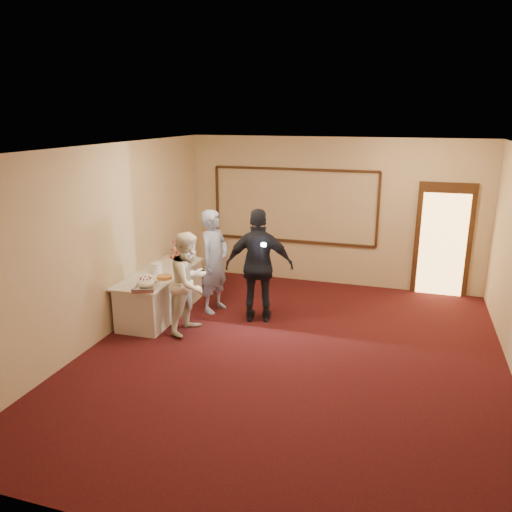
{
  "coord_description": "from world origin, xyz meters",
  "views": [
    {
      "loc": [
        1.46,
        -6.49,
        3.43
      ],
      "look_at": [
        -0.9,
        1.13,
        1.15
      ],
      "focal_mm": 35.0,
      "sensor_mm": 36.0,
      "label": 1
    }
  ],
  "objects_px": {
    "plate_stack_a": "(157,268)",
    "guest": "(259,266)",
    "plate_stack_b": "(181,263)",
    "cupcake_stand": "(176,250)",
    "buffet_table": "(161,293)",
    "pavlova_tray": "(146,284)",
    "tart": "(164,278)",
    "man": "(214,261)",
    "woman": "(190,283)"
  },
  "relations": [
    {
      "from": "pavlova_tray",
      "to": "woman",
      "type": "relative_size",
      "value": 0.31
    },
    {
      "from": "buffet_table",
      "to": "plate_stack_a",
      "type": "relative_size",
      "value": 10.06
    },
    {
      "from": "man",
      "to": "guest",
      "type": "bearing_deg",
      "value": -88.52
    },
    {
      "from": "pavlova_tray",
      "to": "tart",
      "type": "distance_m",
      "value": 0.52
    },
    {
      "from": "buffet_table",
      "to": "guest",
      "type": "distance_m",
      "value": 1.85
    },
    {
      "from": "buffet_table",
      "to": "plate_stack_b",
      "type": "relative_size",
      "value": 12.26
    },
    {
      "from": "plate_stack_b",
      "to": "tart",
      "type": "xyz_separation_m",
      "value": [
        0.03,
        -0.7,
        -0.04
      ]
    },
    {
      "from": "woman",
      "to": "guest",
      "type": "height_order",
      "value": "guest"
    },
    {
      "from": "tart",
      "to": "pavlova_tray",
      "type": "bearing_deg",
      "value": -96.19
    },
    {
      "from": "pavlova_tray",
      "to": "plate_stack_a",
      "type": "distance_m",
      "value": 0.83
    },
    {
      "from": "plate_stack_a",
      "to": "pavlova_tray",
      "type": "bearing_deg",
      "value": -74.62
    },
    {
      "from": "cupcake_stand",
      "to": "plate_stack_a",
      "type": "height_order",
      "value": "cupcake_stand"
    },
    {
      "from": "pavlova_tray",
      "to": "woman",
      "type": "height_order",
      "value": "woman"
    },
    {
      "from": "cupcake_stand",
      "to": "woman",
      "type": "xyz_separation_m",
      "value": [
        0.93,
        -1.44,
        -0.08
      ]
    },
    {
      "from": "plate_stack_b",
      "to": "cupcake_stand",
      "type": "bearing_deg",
      "value": 122.71
    },
    {
      "from": "woman",
      "to": "guest",
      "type": "distance_m",
      "value": 1.21
    },
    {
      "from": "buffet_table",
      "to": "guest",
      "type": "height_order",
      "value": "guest"
    },
    {
      "from": "buffet_table",
      "to": "cupcake_stand",
      "type": "xyz_separation_m",
      "value": [
        -0.13,
        0.92,
        0.52
      ]
    },
    {
      "from": "plate_stack_a",
      "to": "guest",
      "type": "distance_m",
      "value": 1.79
    },
    {
      "from": "man",
      "to": "guest",
      "type": "xyz_separation_m",
      "value": [
        0.89,
        -0.2,
        0.05
      ]
    },
    {
      "from": "plate_stack_b",
      "to": "guest",
      "type": "xyz_separation_m",
      "value": [
        1.51,
        -0.14,
        0.13
      ]
    },
    {
      "from": "cupcake_stand",
      "to": "plate_stack_b",
      "type": "xyz_separation_m",
      "value": [
        0.36,
        -0.56,
        -0.07
      ]
    },
    {
      "from": "cupcake_stand",
      "to": "man",
      "type": "xyz_separation_m",
      "value": [
        0.98,
        -0.5,
        0.01
      ]
    },
    {
      "from": "tart",
      "to": "guest",
      "type": "xyz_separation_m",
      "value": [
        1.49,
        0.56,
        0.17
      ]
    },
    {
      "from": "plate_stack_a",
      "to": "man",
      "type": "relative_size",
      "value": 0.12
    },
    {
      "from": "tart",
      "to": "woman",
      "type": "height_order",
      "value": "woman"
    },
    {
      "from": "plate_stack_b",
      "to": "guest",
      "type": "relative_size",
      "value": 0.09
    },
    {
      "from": "tart",
      "to": "woman",
      "type": "relative_size",
      "value": 0.18
    },
    {
      "from": "guest",
      "to": "woman",
      "type": "bearing_deg",
      "value": 25.39
    },
    {
      "from": "pavlova_tray",
      "to": "tart",
      "type": "relative_size",
      "value": 1.73
    },
    {
      "from": "woman",
      "to": "man",
      "type": "bearing_deg",
      "value": 7.34
    },
    {
      "from": "buffet_table",
      "to": "tart",
      "type": "bearing_deg",
      "value": -52.58
    },
    {
      "from": "pavlova_tray",
      "to": "plate_stack_a",
      "type": "height_order",
      "value": "pavlova_tray"
    },
    {
      "from": "pavlova_tray",
      "to": "plate_stack_a",
      "type": "relative_size",
      "value": 2.45
    },
    {
      "from": "buffet_table",
      "to": "plate_stack_a",
      "type": "xyz_separation_m",
      "value": [
        -0.02,
        -0.05,
        0.47
      ]
    },
    {
      "from": "guest",
      "to": "cupcake_stand",
      "type": "bearing_deg",
      "value": -33.6
    },
    {
      "from": "cupcake_stand",
      "to": "plate_stack_b",
      "type": "distance_m",
      "value": 0.66
    },
    {
      "from": "woman",
      "to": "tart",
      "type": "bearing_deg",
      "value": 81.12
    },
    {
      "from": "pavlova_tray",
      "to": "tart",
      "type": "bearing_deg",
      "value": 83.81
    },
    {
      "from": "tart",
      "to": "man",
      "type": "xyz_separation_m",
      "value": [
        0.6,
        0.75,
        0.12
      ]
    },
    {
      "from": "woman",
      "to": "plate_stack_a",
      "type": "bearing_deg",
      "value": 70.42
    },
    {
      "from": "cupcake_stand",
      "to": "guest",
      "type": "relative_size",
      "value": 0.2
    },
    {
      "from": "pavlova_tray",
      "to": "man",
      "type": "bearing_deg",
      "value": 62.8
    },
    {
      "from": "plate_stack_b",
      "to": "man",
      "type": "height_order",
      "value": "man"
    },
    {
      "from": "cupcake_stand",
      "to": "plate_stack_a",
      "type": "relative_size",
      "value": 1.88
    },
    {
      "from": "plate_stack_b",
      "to": "woman",
      "type": "xyz_separation_m",
      "value": [
        0.57,
        -0.89,
        -0.01
      ]
    },
    {
      "from": "pavlova_tray",
      "to": "plate_stack_a",
      "type": "xyz_separation_m",
      "value": [
        -0.22,
        0.8,
        0.01
      ]
    },
    {
      "from": "pavlova_tray",
      "to": "plate_stack_b",
      "type": "height_order",
      "value": "pavlova_tray"
    },
    {
      "from": "plate_stack_b",
      "to": "man",
      "type": "distance_m",
      "value": 0.63
    },
    {
      "from": "plate_stack_b",
      "to": "guest",
      "type": "distance_m",
      "value": 1.52
    }
  ]
}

